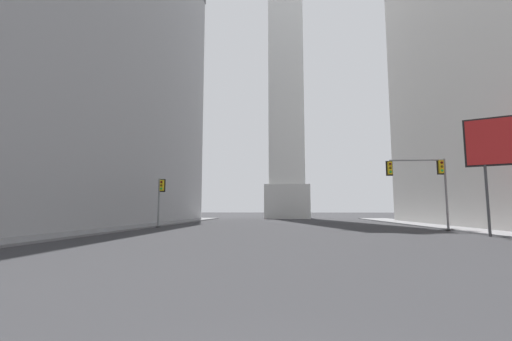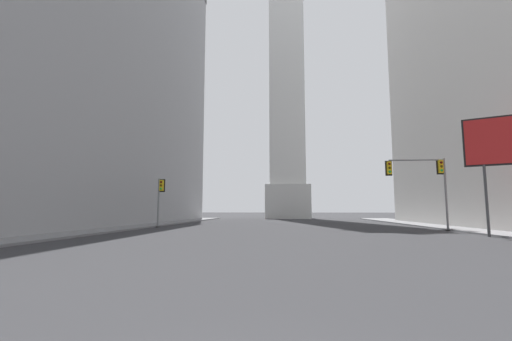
{
  "view_description": "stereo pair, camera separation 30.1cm",
  "coord_description": "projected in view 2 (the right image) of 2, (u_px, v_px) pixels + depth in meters",
  "views": [
    {
      "loc": [
        -0.26,
        -2.46,
        1.79
      ],
      "look_at": [
        -3.92,
        39.7,
        6.62
      ],
      "focal_mm": 24.0,
      "sensor_mm": 36.0,
      "label": 1
    },
    {
      "loc": [
        0.04,
        -2.44,
        1.79
      ],
      "look_at": [
        -3.92,
        39.7,
        6.62
      ],
      "focal_mm": 24.0,
      "sensor_mm": 36.0,
      "label": 2
    }
  ],
  "objects": [
    {
      "name": "sidewalk_left",
      "position": [
        90.0,
        231.0,
        27.6
      ],
      "size": [
        5.0,
        80.51,
        0.15
      ],
      "primitive_type": "cube",
      "color": "slate",
      "rests_on": "ground_plane"
    },
    {
      "name": "sidewalk_right",
      "position": [
        510.0,
        233.0,
        24.63
      ],
      "size": [
        5.0,
        80.51,
        0.15
      ],
      "primitive_type": "cube",
      "color": "slate",
      "rests_on": "ground_plane"
    },
    {
      "name": "obelisk",
      "position": [
        286.0,
        42.0,
        72.81
      ],
      "size": [
        8.79,
        8.79,
        77.9
      ],
      "color": "silver",
      "rests_on": "ground_plane"
    },
    {
      "name": "traffic_light_mid_left",
      "position": [
        160.0,
        195.0,
        34.75
      ],
      "size": [
        0.78,
        0.5,
        4.92
      ],
      "color": "slate",
      "rests_on": "ground_plane"
    },
    {
      "name": "building_left",
      "position": [
        56.0,
        30.0,
        39.67
      ],
      "size": [
        20.41,
        60.18,
        45.01
      ],
      "color": "#9E9EA0",
      "rests_on": "ground_plane"
    },
    {
      "name": "traffic_light_mid_right",
      "position": [
        425.0,
        176.0,
        29.36
      ],
      "size": [
        5.07,
        0.5,
        6.15
      ],
      "color": "slate",
      "rests_on": "ground_plane"
    }
  ]
}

